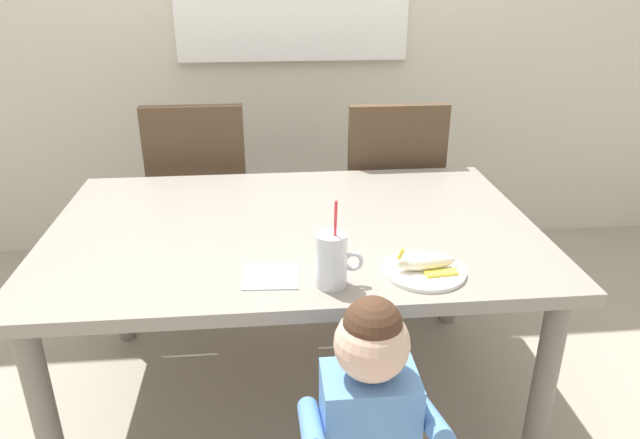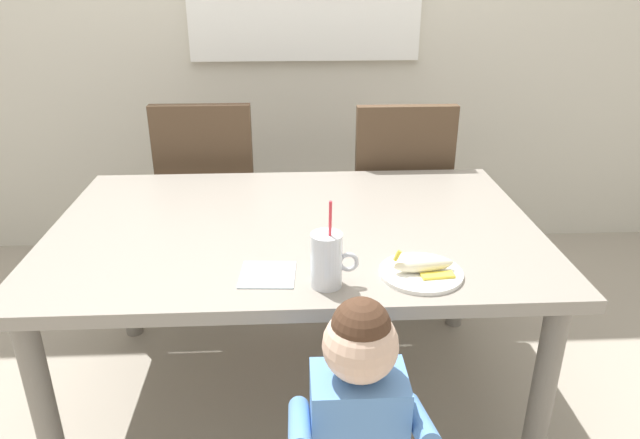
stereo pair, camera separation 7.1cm
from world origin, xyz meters
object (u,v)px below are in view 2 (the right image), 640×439
(milk_cup, at_px, (327,263))
(paper_napkin, at_px, (268,275))
(dining_chair_right, at_px, (398,191))
(snack_plate, at_px, (421,273))
(peeled_banana, at_px, (424,265))
(dining_chair_left, at_px, (210,190))
(toddler_standing, at_px, (358,416))
(dining_table, at_px, (295,245))

(milk_cup, distance_m, paper_napkin, 0.18)
(dining_chair_right, xyz_separation_m, snack_plate, (-0.13, -1.06, 0.17))
(milk_cup, xyz_separation_m, peeled_banana, (0.27, 0.04, -0.04))
(dining_chair_left, bearing_deg, paper_napkin, 105.34)
(peeled_banana, bearing_deg, paper_napkin, 177.23)
(milk_cup, height_order, paper_napkin, milk_cup)
(toddler_standing, relative_size, snack_plate, 3.64)
(dining_chair_right, xyz_separation_m, paper_napkin, (-0.55, -1.04, 0.16))
(toddler_standing, bearing_deg, dining_table, 101.04)
(milk_cup, distance_m, snack_plate, 0.27)
(milk_cup, relative_size, snack_plate, 1.09)
(milk_cup, bearing_deg, snack_plate, 9.02)
(dining_chair_right, bearing_deg, dining_chair_left, -4.21)
(dining_chair_left, height_order, snack_plate, dining_chair_left)
(dining_table, relative_size, milk_cup, 6.29)
(milk_cup, bearing_deg, dining_chair_left, 111.65)
(dining_chair_right, distance_m, paper_napkin, 1.19)
(snack_plate, bearing_deg, milk_cup, -170.98)
(snack_plate, relative_size, paper_napkin, 1.53)
(dining_chair_left, height_order, toddler_standing, dining_chair_left)
(dining_chair_right, distance_m, peeled_banana, 1.09)
(dining_table, distance_m, milk_cup, 0.44)
(paper_napkin, bearing_deg, toddler_standing, -59.27)
(dining_chair_left, bearing_deg, dining_chair_right, 175.79)
(snack_plate, bearing_deg, dining_chair_left, 122.81)
(toddler_standing, xyz_separation_m, paper_napkin, (-0.21, 0.36, 0.18))
(dining_chair_right, height_order, paper_napkin, dining_chair_right)
(dining_chair_left, height_order, milk_cup, dining_chair_left)
(toddler_standing, relative_size, peeled_banana, 4.82)
(toddler_standing, height_order, peeled_banana, toddler_standing)
(dining_table, relative_size, peeled_banana, 9.11)
(toddler_standing, distance_m, milk_cup, 0.39)
(peeled_banana, bearing_deg, toddler_standing, -122.14)
(toddler_standing, distance_m, snack_plate, 0.44)
(paper_napkin, bearing_deg, milk_cup, -20.93)
(dining_table, height_order, dining_chair_left, dining_chair_left)
(dining_table, bearing_deg, paper_napkin, -102.81)
(dining_table, relative_size, dining_chair_left, 1.65)
(snack_plate, relative_size, peeled_banana, 1.32)
(dining_chair_right, height_order, toddler_standing, dining_chair_right)
(paper_napkin, bearing_deg, dining_table, 77.19)
(milk_cup, relative_size, peeled_banana, 1.45)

